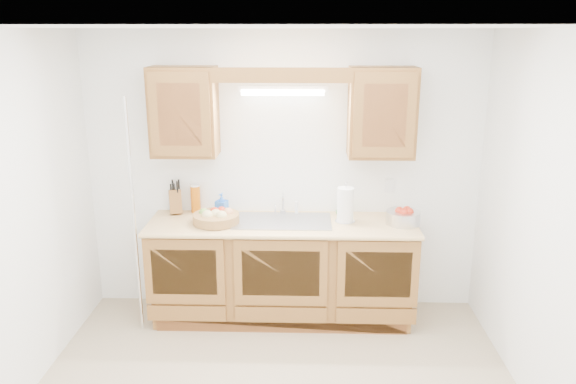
{
  "coord_description": "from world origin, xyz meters",
  "views": [
    {
      "loc": [
        0.19,
        -3.36,
        2.48
      ],
      "look_at": [
        0.06,
        0.85,
        1.27
      ],
      "focal_mm": 35.0,
      "sensor_mm": 36.0,
      "label": 1
    }
  ],
  "objects_px": {
    "knife_block": "(175,201)",
    "paper_towel": "(345,205)",
    "apple_bowl": "(403,217)",
    "fruit_basket": "(216,217)"
  },
  "relations": [
    {
      "from": "paper_towel",
      "to": "fruit_basket",
      "type": "bearing_deg",
      "value": -176.83
    },
    {
      "from": "knife_block",
      "to": "apple_bowl",
      "type": "height_order",
      "value": "knife_block"
    },
    {
      "from": "knife_block",
      "to": "paper_towel",
      "type": "distance_m",
      "value": 1.52
    },
    {
      "from": "knife_block",
      "to": "paper_towel",
      "type": "xyz_separation_m",
      "value": [
        1.51,
        -0.2,
        0.04
      ]
    },
    {
      "from": "knife_block",
      "to": "paper_towel",
      "type": "height_order",
      "value": "paper_towel"
    },
    {
      "from": "apple_bowl",
      "to": "paper_towel",
      "type": "bearing_deg",
      "value": 176.08
    },
    {
      "from": "fruit_basket",
      "to": "knife_block",
      "type": "distance_m",
      "value": 0.49
    },
    {
      "from": "paper_towel",
      "to": "knife_block",
      "type": "bearing_deg",
      "value": 172.28
    },
    {
      "from": "fruit_basket",
      "to": "knife_block",
      "type": "bearing_deg",
      "value": 146.88
    },
    {
      "from": "apple_bowl",
      "to": "fruit_basket",
      "type": "bearing_deg",
      "value": -179.02
    }
  ]
}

